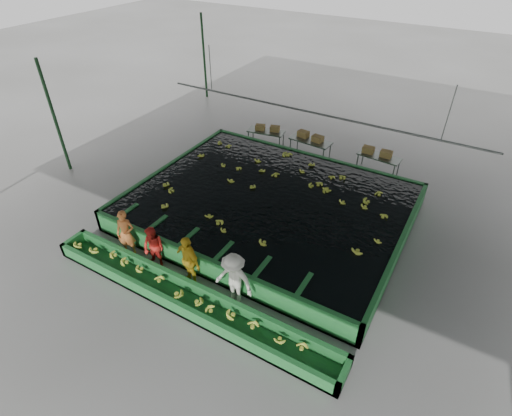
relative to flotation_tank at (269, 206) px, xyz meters
The scene contains 21 objects.
ground 1.57m from the flotation_tank, 90.00° to the right, with size 80.00×80.00×0.00m, color slate.
shed_roof 4.79m from the flotation_tank, 90.00° to the right, with size 20.00×22.00×0.04m, color slate.
shed_posts 2.54m from the flotation_tank, 90.00° to the right, with size 20.00×22.00×5.00m, color #16371B, non-canonical shape.
flotation_tank is the anchor object (origin of this frame).
tank_water 0.40m from the flotation_tank, 90.00° to the right, with size 9.70×7.70×0.00m, color black.
sorting_trough 5.10m from the flotation_tank, 90.00° to the right, with size 10.00×1.00×0.50m, color #1E652C, non-canonical shape.
cableway_rail 4.33m from the flotation_tank, 90.00° to the left, with size 0.08×0.08×14.00m, color #59605B.
rail_hanger_left 7.06m from the flotation_tank, 145.01° to the left, with size 0.04×0.04×2.00m, color #59605B.
rail_hanger_right 7.06m from the flotation_tank, 34.99° to the left, with size 0.04×0.04×2.00m, color #59605B.
worker_a 5.33m from the flotation_tank, 125.91° to the right, with size 0.64×0.42×1.74m, color #CE7032.
worker_b 4.71m from the flotation_tank, 113.83° to the right, with size 0.76×0.59×1.56m, color red.
worker_c 4.35m from the flotation_tank, 96.42° to the right, with size 1.06×0.44×1.81m, color gold.
worker_d 4.49m from the flotation_tank, 74.48° to the right, with size 1.21×0.69×1.86m, color beige.
packing_table_left 5.91m from the flotation_tank, 120.53° to the left, with size 1.83×0.73×0.83m, color #59605B, non-canonical shape.
packing_table_mid 5.17m from the flotation_tank, 96.70° to the left, with size 1.99×0.79×0.90m, color #59605B, non-canonical shape.
packing_table_right 5.97m from the flotation_tank, 63.81° to the left, with size 1.88×0.75×0.85m, color #59605B, non-canonical shape.
box_stack_left 5.97m from the flotation_tank, 119.81° to the left, with size 1.21×0.34×0.26m, color olive, non-canonical shape.
box_stack_mid 5.30m from the flotation_tank, 97.36° to the left, with size 1.32×0.37×0.28m, color olive, non-canonical shape.
box_stack_right 5.97m from the flotation_tank, 65.24° to the left, with size 1.30×0.36×0.28m, color olive, non-canonical shape.
floating_bananas 0.89m from the flotation_tank, 90.00° to the left, with size 9.22×6.29×0.13m, color #B7C639, non-canonical shape.
trough_bananas 5.10m from the flotation_tank, 90.00° to the right, with size 8.49×0.57×0.11m, color #B7C639, non-canonical shape.
Camera 1 is at (5.86, -9.46, 9.41)m, focal length 28.00 mm.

